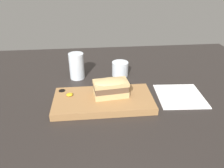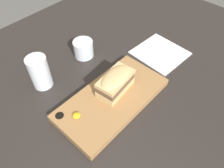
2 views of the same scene
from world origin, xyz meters
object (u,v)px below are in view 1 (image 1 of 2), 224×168
sandwich (111,87)px  water_glass (77,68)px  serving_board (103,100)px  wine_glass (120,69)px  napkin (180,96)px

sandwich → water_glass: (-14.43, 23.15, -1.25)cm
serving_board → wine_glass: wine_glass is taller
serving_board → wine_glass: 27.36cm
water_glass → wine_glass: water_glass is taller
wine_glass → napkin: size_ratio=0.39×
serving_board → napkin: size_ratio=1.90×
serving_board → wine_glass: (10.22, 25.32, 1.77)cm
napkin → wine_glass: bearing=134.5°
water_glass → wine_glass: size_ratio=1.55×
serving_board → sandwich: size_ratio=2.76×
serving_board → sandwich: (3.21, 1.29, 5.36)cm
water_glass → napkin: 49.77cm
serving_board → wine_glass: bearing=68.0°
wine_glass → napkin: 32.60cm
serving_board → water_glass: 27.20cm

